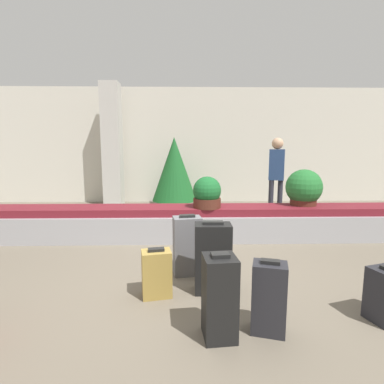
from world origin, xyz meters
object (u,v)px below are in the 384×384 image
(suitcase_3, at_px, (220,297))
(suitcase_0, at_px, (187,245))
(suitcase_6, at_px, (269,298))
(potted_plant_0, at_px, (304,189))
(potted_plant_1, at_px, (207,194))
(suitcase_1, at_px, (157,273))
(traveler_0, at_px, (277,170))
(suitcase_2, at_px, (213,258))
(pillar, at_px, (112,146))
(decorated_tree, at_px, (174,169))

(suitcase_3, bearing_deg, suitcase_0, 95.88)
(suitcase_6, distance_m, potted_plant_0, 3.15)
(suitcase_0, relative_size, potted_plant_1, 1.43)
(suitcase_0, xyz_separation_m, suitcase_1, (-0.33, -0.55, -0.11))
(suitcase_6, distance_m, traveler_0, 4.42)
(suitcase_0, bearing_deg, traveler_0, 47.46)
(suitcase_6, relative_size, traveler_0, 0.36)
(suitcase_0, xyz_separation_m, suitcase_2, (0.27, -0.47, 0.02))
(pillar, bearing_deg, potted_plant_1, -53.52)
(suitcase_0, xyz_separation_m, decorated_tree, (-0.30, 4.22, 0.63))
(suitcase_2, xyz_separation_m, potted_plant_1, (0.07, 1.85, 0.41))
(suitcase_2, distance_m, potted_plant_0, 2.75)
(suitcase_1, bearing_deg, potted_plant_0, 30.93)
(suitcase_3, bearing_deg, potted_plant_0, 52.30)
(suitcase_6, bearing_deg, suitcase_3, -156.10)
(pillar, relative_size, suitcase_0, 4.28)
(suitcase_2, bearing_deg, suitcase_0, 120.98)
(suitcase_2, height_order, decorated_tree, decorated_tree)
(suitcase_3, relative_size, traveler_0, 0.41)
(suitcase_1, relative_size, traveler_0, 0.30)
(suitcase_6, bearing_deg, suitcase_1, 163.07)
(decorated_tree, bearing_deg, pillar, 171.59)
(suitcase_1, relative_size, potted_plant_0, 0.83)
(suitcase_1, xyz_separation_m, potted_plant_1, (0.67, 1.94, 0.54))
(suitcase_6, xyz_separation_m, decorated_tree, (-0.97, 5.42, 0.69))
(pillar, distance_m, decorated_tree, 1.76)
(suitcase_3, distance_m, traveler_0, 4.61)
(suitcase_3, height_order, potted_plant_0, potted_plant_0)
(suitcase_2, height_order, potted_plant_1, potted_plant_1)
(pillar, xyz_separation_m, potted_plant_0, (3.98, -2.88, -0.76))
(suitcase_3, height_order, potted_plant_1, potted_plant_1)
(suitcase_2, xyz_separation_m, suitcase_3, (-0.02, -0.79, -0.03))
(potted_plant_0, bearing_deg, potted_plant_1, -173.25)
(traveler_0, xyz_separation_m, decorated_tree, (-2.27, 1.27, -0.07))
(pillar, relative_size, decorated_tree, 1.76)
(suitcase_0, relative_size, traveler_0, 0.42)
(decorated_tree, bearing_deg, potted_plant_0, -48.34)
(suitcase_0, distance_m, suitcase_6, 1.38)
(suitcase_1, xyz_separation_m, suitcase_2, (0.60, 0.09, 0.13))
(suitcase_2, xyz_separation_m, potted_plant_0, (1.78, 2.05, 0.46))
(potted_plant_0, bearing_deg, suitcase_3, -122.24)
(potted_plant_1, xyz_separation_m, traveler_0, (1.63, 1.57, 0.27))
(suitcase_2, height_order, traveler_0, traveler_0)
(suitcase_6, relative_size, potted_plant_1, 1.21)
(suitcase_1, bearing_deg, traveler_0, 45.61)
(suitcase_0, xyz_separation_m, potted_plant_1, (0.34, 1.38, 0.43))
(suitcase_3, bearing_deg, suitcase_2, 83.24)
(pillar, distance_m, suitcase_1, 5.44)
(suitcase_2, relative_size, potted_plant_1, 1.49)
(potted_plant_0, height_order, traveler_0, traveler_0)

